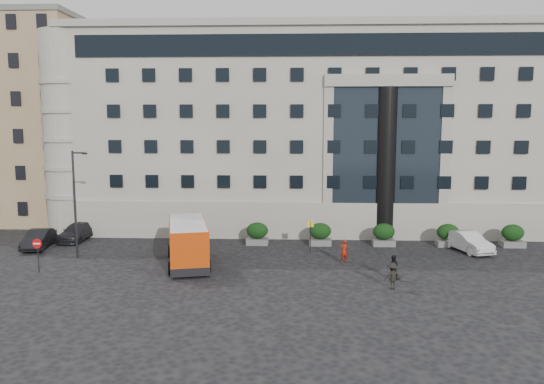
# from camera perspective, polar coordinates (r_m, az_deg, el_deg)

# --- Properties ---
(ground) EXTENTS (120.00, 120.00, 0.00)m
(ground) POSITION_cam_1_polar(r_m,az_deg,el_deg) (36.78, -4.32, -8.40)
(ground) COLOR black
(ground) RESTS_ON ground
(civic_building) EXTENTS (44.00, 24.00, 18.00)m
(civic_building) POSITION_cam_1_polar(r_m,az_deg,el_deg) (57.15, 4.19, 6.46)
(civic_building) COLOR gray
(civic_building) RESTS_ON ground
(entrance_column) EXTENTS (1.80, 1.80, 13.00)m
(entrance_column) POSITION_cam_1_polar(r_m,az_deg,el_deg) (46.22, 12.09, 2.94)
(entrance_column) COLOR black
(entrance_column) RESTS_ON ground
(apartment_near) EXTENTS (14.00, 14.00, 20.00)m
(apartment_near) POSITION_cam_1_polar(r_m,az_deg,el_deg) (61.89, -24.93, 6.79)
(apartment_near) COLOR #8D7852
(apartment_near) RESTS_ON ground
(apartment_far) EXTENTS (13.00, 13.00, 22.00)m
(apartment_far) POSITION_cam_1_polar(r_m,az_deg,el_deg) (79.48, -20.96, 7.74)
(apartment_far) COLOR #83684C
(apartment_far) RESTS_ON ground
(hedge_a) EXTENTS (1.80, 1.26, 1.84)m
(hedge_a) POSITION_cam_1_polar(r_m,az_deg,el_deg) (44.64, -8.29, -4.36)
(hedge_a) COLOR #5B5B58
(hedge_a) RESTS_ON ground
(hedge_b) EXTENTS (1.80, 1.26, 1.84)m
(hedge_b) POSITION_cam_1_polar(r_m,az_deg,el_deg) (43.98, -1.60, -4.47)
(hedge_b) COLOR #5B5B58
(hedge_b) RESTS_ON ground
(hedge_c) EXTENTS (1.80, 1.26, 1.84)m
(hedge_c) POSITION_cam_1_polar(r_m,az_deg,el_deg) (43.94, 5.20, -4.51)
(hedge_c) COLOR #5B5B58
(hedge_c) RESTS_ON ground
(hedge_d) EXTENTS (1.80, 1.26, 1.84)m
(hedge_d) POSITION_cam_1_polar(r_m,az_deg,el_deg) (44.51, 11.93, -4.49)
(hedge_d) COLOR #5B5B58
(hedge_d) RESTS_ON ground
(hedge_e) EXTENTS (1.80, 1.26, 1.84)m
(hedge_e) POSITION_cam_1_polar(r_m,az_deg,el_deg) (45.67, 18.39, -4.41)
(hedge_e) COLOR #5B5B58
(hedge_e) RESTS_ON ground
(hedge_f) EXTENTS (1.80, 1.26, 1.84)m
(hedge_f) POSITION_cam_1_polar(r_m,az_deg,el_deg) (47.37, 24.46, -4.28)
(hedge_f) COLOR #5B5B58
(hedge_f) RESTS_ON ground
(street_lamp) EXTENTS (1.16, 0.18, 8.00)m
(street_lamp) POSITION_cam_1_polar(r_m,az_deg,el_deg) (41.77, -20.38, -0.80)
(street_lamp) COLOR #262628
(street_lamp) RESTS_ON ground
(bus_stop_sign) EXTENTS (0.50, 0.08, 2.52)m
(bus_stop_sign) POSITION_cam_1_polar(r_m,az_deg,el_deg) (41.00, 4.15, -4.23)
(bus_stop_sign) COLOR #262628
(bus_stop_sign) RESTS_ON ground
(no_entry_sign) EXTENTS (0.64, 0.16, 2.32)m
(no_entry_sign) POSITION_cam_1_polar(r_m,az_deg,el_deg) (39.08, -23.92, -5.58)
(no_entry_sign) COLOR #262628
(no_entry_sign) RESTS_ON ground
(minibus) EXTENTS (4.21, 7.80, 3.09)m
(minibus) POSITION_cam_1_polar(r_m,az_deg,el_deg) (38.19, -9.04, -5.23)
(minibus) COLOR #C53A09
(minibus) RESTS_ON ground
(red_truck) EXTENTS (3.37, 5.95, 3.03)m
(red_truck) POSITION_cam_1_polar(r_m,az_deg,el_deg) (58.41, -19.55, -1.28)
(red_truck) COLOR maroon
(red_truck) RESTS_ON ground
(parked_car_b) EXTENTS (2.14, 4.66, 1.48)m
(parked_car_b) POSITION_cam_1_polar(r_m,az_deg,el_deg) (46.69, -23.81, -4.65)
(parked_car_b) COLOR black
(parked_car_b) RESTS_ON ground
(parked_car_c) EXTENTS (2.18, 4.96, 1.42)m
(parked_car_c) POSITION_cam_1_polar(r_m,az_deg,el_deg) (48.59, -20.23, -4.04)
(parked_car_c) COLOR black
(parked_car_c) RESTS_ON ground
(parked_car_d) EXTENTS (3.44, 5.91, 1.55)m
(parked_car_d) POSITION_cam_1_polar(r_m,az_deg,el_deg) (55.31, -18.12, -2.51)
(parked_car_d) COLOR black
(parked_car_d) RESTS_ON ground
(white_taxi) EXTENTS (2.99, 5.01, 1.56)m
(white_taxi) POSITION_cam_1_polar(r_m,az_deg,el_deg) (44.36, 20.34, -5.04)
(white_taxi) COLOR silver
(white_taxi) RESTS_ON ground
(pedestrian_a) EXTENTS (0.73, 0.63, 1.70)m
(pedestrian_a) POSITION_cam_1_polar(r_m,az_deg,el_deg) (38.80, 7.75, -6.30)
(pedestrian_a) COLOR maroon
(pedestrian_a) RESTS_ON ground
(pedestrian_b) EXTENTS (0.88, 0.75, 1.61)m
(pedestrian_b) POSITION_cam_1_polar(r_m,az_deg,el_deg) (35.34, 12.87, -7.89)
(pedestrian_b) COLOR black
(pedestrian_b) RESTS_ON ground
(pedestrian_c) EXTENTS (1.14, 0.79, 1.62)m
(pedestrian_c) POSITION_cam_1_polar(r_m,az_deg,el_deg) (33.31, 12.85, -8.83)
(pedestrian_c) COLOR black
(pedestrian_c) RESTS_ON ground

